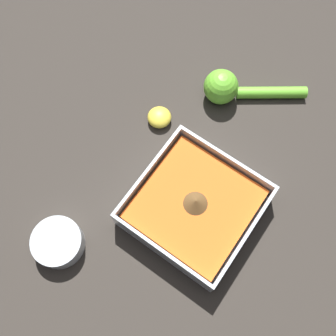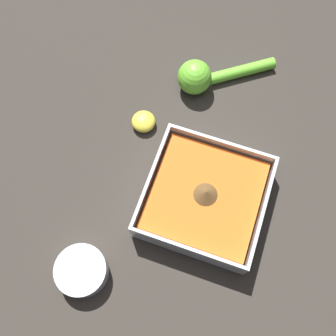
{
  "view_description": "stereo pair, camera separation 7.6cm",
  "coord_description": "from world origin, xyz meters",
  "px_view_note": "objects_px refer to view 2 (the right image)",
  "views": [
    {
      "loc": [
        0.17,
        0.11,
        0.74
      ],
      "look_at": [
        -0.05,
        -0.04,
        0.03
      ],
      "focal_mm": 42.0,
      "sensor_mm": 36.0,
      "label": 1
    },
    {
      "loc": [
        0.2,
        0.05,
        0.74
      ],
      "look_at": [
        -0.05,
        -0.04,
        0.03
      ],
      "focal_mm": 42.0,
      "sensor_mm": 36.0,
      "label": 2
    }
  ],
  "objects_px": {
    "square_dish": "(204,198)",
    "lemon_half": "(144,121)",
    "lemon_squeezer": "(204,76)",
    "spice_bowl": "(82,271)"
  },
  "relations": [
    {
      "from": "spice_bowl",
      "to": "lemon_squeezer",
      "type": "relative_size",
      "value": 0.48
    },
    {
      "from": "square_dish",
      "to": "lemon_half",
      "type": "relative_size",
      "value": 4.39
    },
    {
      "from": "lemon_squeezer",
      "to": "lemon_half",
      "type": "height_order",
      "value": "lemon_squeezer"
    },
    {
      "from": "square_dish",
      "to": "lemon_half",
      "type": "bearing_deg",
      "value": -125.54
    },
    {
      "from": "lemon_squeezer",
      "to": "lemon_half",
      "type": "distance_m",
      "value": 0.16
    },
    {
      "from": "square_dish",
      "to": "lemon_half",
      "type": "height_order",
      "value": "square_dish"
    },
    {
      "from": "lemon_squeezer",
      "to": "lemon_half",
      "type": "bearing_deg",
      "value": 21.26
    },
    {
      "from": "square_dish",
      "to": "lemon_half",
      "type": "distance_m",
      "value": 0.21
    },
    {
      "from": "lemon_half",
      "to": "lemon_squeezer",
      "type": "bearing_deg",
      "value": 146.95
    },
    {
      "from": "spice_bowl",
      "to": "lemon_squeezer",
      "type": "xyz_separation_m",
      "value": [
        -0.45,
        0.09,
        0.01
      ]
    }
  ]
}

